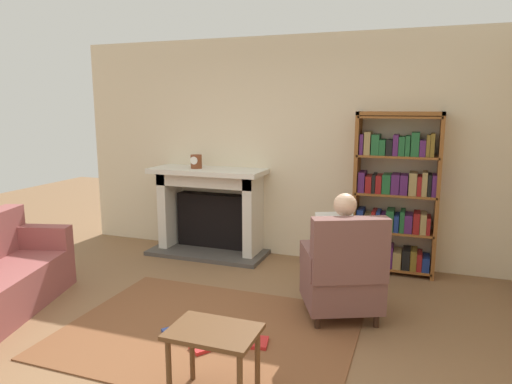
% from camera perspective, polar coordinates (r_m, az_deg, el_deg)
% --- Properties ---
extents(ground, '(14.00, 14.00, 0.00)m').
position_cam_1_polar(ground, '(3.85, -7.93, -18.69)').
color(ground, '#86603F').
extents(back_wall, '(5.60, 0.10, 2.70)m').
position_cam_1_polar(back_wall, '(5.76, 3.66, 5.32)').
color(back_wall, beige).
rests_on(back_wall, ground).
extents(area_rug, '(2.40, 1.80, 0.01)m').
position_cam_1_polar(area_rug, '(4.08, -5.88, -16.74)').
color(area_rug, brown).
rests_on(area_rug, ground).
extents(fireplace, '(1.49, 0.64, 1.10)m').
position_cam_1_polar(fireplace, '(5.97, -5.58, -1.98)').
color(fireplace, '#4C4742').
rests_on(fireplace, ground).
extents(mantel_clock, '(0.14, 0.14, 0.17)m').
position_cam_1_polar(mantel_clock, '(5.84, -7.38, 3.74)').
color(mantel_clock, brown).
rests_on(mantel_clock, fireplace).
extents(bookshelf, '(0.91, 0.32, 1.81)m').
position_cam_1_polar(bookshelf, '(5.38, 16.86, -0.39)').
color(bookshelf, brown).
rests_on(bookshelf, ground).
extents(armchair_reading, '(0.84, 0.83, 0.97)m').
position_cam_1_polar(armchair_reading, '(4.19, 10.69, -9.87)').
color(armchair_reading, '#331E14').
rests_on(armchair_reading, ground).
extents(seated_reader, '(0.51, 0.60, 1.14)m').
position_cam_1_polar(seated_reader, '(4.23, 10.37, -6.83)').
color(seated_reader, silver).
rests_on(seated_reader, ground).
extents(side_table, '(0.56, 0.39, 0.50)m').
position_cam_1_polar(side_table, '(3.07, -5.24, -17.88)').
color(side_table, brown).
rests_on(side_table, ground).
extents(scattered_books, '(0.93, 0.44, 0.03)m').
position_cam_1_polar(scattered_books, '(3.91, -4.93, -17.71)').
color(scattered_books, '#334CA5').
rests_on(scattered_books, area_rug).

